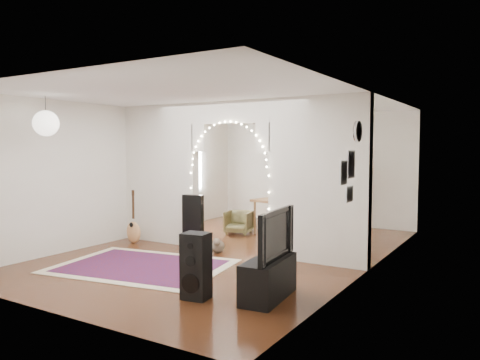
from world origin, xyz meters
The scene contains 25 objects.
floor centered at (0.00, 0.00, 0.00)m, with size 7.50×7.50×0.00m, color black.
ceiling centered at (0.00, 0.00, 2.70)m, with size 5.00×7.50×0.02m, color white.
wall_back centered at (0.00, 3.75, 1.35)m, with size 5.00×0.02×2.70m, color silver.
wall_front centered at (0.00, -3.75, 1.35)m, with size 5.00×0.02×2.70m, color silver.
wall_left centered at (-2.50, 0.00, 1.35)m, with size 0.02×7.50×2.70m, color silver.
wall_right centered at (2.50, 0.00, 1.35)m, with size 0.02×7.50×2.70m, color silver.
divider_wall centered at (0.00, 0.00, 1.42)m, with size 5.00×0.20×2.70m.
fairy_lights centered at (0.00, -0.13, 1.55)m, with size 1.64×0.04×1.60m, color #FFEABF, non-canonical shape.
window centered at (-2.47, 1.80, 1.50)m, with size 0.04×1.20×1.40m, color white.
wall_clock centered at (2.48, -0.60, 2.10)m, with size 0.31×0.31×0.03m, color white.
picture_frames centered at (2.48, -1.00, 1.50)m, with size 0.02×0.50×0.70m, color white, non-canonical shape.
paper_lantern centered at (-1.90, -2.40, 2.25)m, with size 0.40×0.40×0.40m, color white.
ceiling_fan centered at (0.00, 2.00, 2.40)m, with size 1.10×1.10×0.30m, color #BD8F3F, non-canonical shape.
area_rug centered at (-0.61, -1.68, 0.01)m, with size 2.61×1.95×0.02m, color maroon.
guitar_case centered at (-0.68, -0.25, 0.50)m, with size 0.39×0.13×1.01m, color black.
acoustic_guitar centered at (-2.02, -0.41, 0.39)m, with size 0.37×0.17×0.89m.
tabby_cat centered at (-0.12, -0.26, 0.13)m, with size 0.31×0.45×0.31m.
floor_speaker centered at (1.06, -2.50, 0.41)m, with size 0.36×0.33×0.82m.
media_console centered at (1.82, -2.02, 0.25)m, with size 0.40×1.00×0.50m, color black.
tv centered at (1.82, -2.02, 0.81)m, with size 1.07×0.14×0.62m, color black.
bookcase centered at (0.14, 3.50, 0.77)m, with size 1.51×0.38×1.55m, color beige.
dining_table centered at (0.10, 1.90, 0.68)m, with size 1.33×1.02×0.76m.
flower_vase centered at (0.10, 1.90, 0.85)m, with size 0.18×0.18×0.19m, color white.
dining_chair_left centered at (-0.79, 1.53, 0.25)m, with size 0.54×0.55×0.50m, color brown.
dining_chair_right centered at (0.14, 1.80, 0.23)m, with size 0.50×0.51×0.47m, color brown.
Camera 1 is at (4.48, -7.07, 1.88)m, focal length 35.00 mm.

